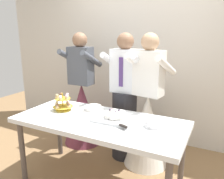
# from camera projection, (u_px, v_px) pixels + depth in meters

# --- Properties ---
(rear_wall) EXTENTS (5.20, 0.10, 2.90)m
(rear_wall) POSITION_uv_depth(u_px,v_px,m) (145.00, 46.00, 3.43)
(rear_wall) COLOR beige
(rear_wall) RESTS_ON ground_plane
(dessert_table) EXTENTS (1.80, 0.80, 0.78)m
(dessert_table) POSITION_uv_depth(u_px,v_px,m) (99.00, 126.00, 2.40)
(dessert_table) COLOR silver
(dessert_table) RESTS_ON ground_plane
(cupcake_stand) EXTENTS (0.23, 0.23, 0.21)m
(cupcake_stand) POSITION_uv_depth(u_px,v_px,m) (63.00, 103.00, 2.64)
(cupcake_stand) COLOR gold
(cupcake_stand) RESTS_ON dessert_table
(main_cake_tray) EXTENTS (0.43, 0.35, 0.12)m
(main_cake_tray) POSITION_uv_depth(u_px,v_px,m) (115.00, 116.00, 2.35)
(main_cake_tray) COLOR silver
(main_cake_tray) RESTS_ON dessert_table
(plate_stack) EXTENTS (0.18, 0.18, 0.07)m
(plate_stack) POSITION_uv_depth(u_px,v_px,m) (154.00, 124.00, 2.19)
(plate_stack) COLOR white
(plate_stack) RESTS_ON dessert_table
(round_cake) EXTENTS (0.24, 0.24, 0.06)m
(round_cake) POSITION_uv_depth(u_px,v_px,m) (93.00, 108.00, 2.64)
(round_cake) COLOR white
(round_cake) RESTS_ON dessert_table
(person_groom) EXTENTS (0.48, 0.51, 1.66)m
(person_groom) POSITION_uv_depth(u_px,v_px,m) (124.00, 104.00, 2.96)
(person_groom) COLOR #232328
(person_groom) RESTS_ON ground_plane
(person_bride) EXTENTS (0.56, 0.56, 1.66)m
(person_bride) POSITION_uv_depth(u_px,v_px,m) (147.00, 121.00, 2.84)
(person_bride) COLOR white
(person_bride) RESTS_ON ground_plane
(person_guest) EXTENTS (0.56, 0.56, 1.66)m
(person_guest) POSITION_uv_depth(u_px,v_px,m) (82.00, 106.00, 3.42)
(person_guest) COLOR brown
(person_guest) RESTS_ON ground_plane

